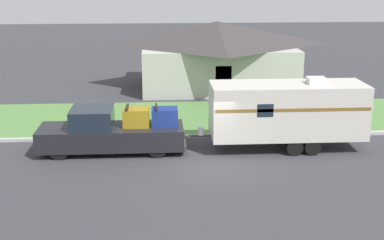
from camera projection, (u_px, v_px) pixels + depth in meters
The scene contains 7 objects.
ground_plane at pixel (206, 165), 22.22m from camera, with size 120.00×120.00×0.00m, color #38383D.
curb_strip at pixel (199, 136), 25.81m from camera, with size 80.00×0.30×0.14m.
lawn_strip at pixel (194, 117), 29.32m from camera, with size 80.00×7.00×0.03m.
house_across_street at pixel (217, 53), 36.51m from camera, with size 10.85×8.38×4.46m.
pickup_truck at pixel (112, 132), 23.63m from camera, with size 6.48×2.08×2.08m.
travel_trailer at pixel (287, 110), 23.87m from camera, with size 7.86×2.32×3.26m.
mailbox at pixel (293, 109), 26.91m from camera, with size 0.48×0.20×1.40m.
Camera 1 is at (-1.92, -20.78, 7.88)m, focal length 50.00 mm.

